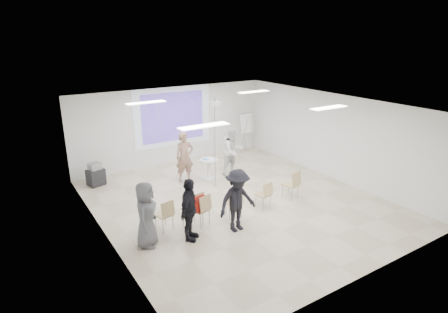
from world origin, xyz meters
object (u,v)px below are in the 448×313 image
player_right (233,148)px  chair_right_far (293,183)px  chair_center (234,200)px  audience_mid (237,197)px  laptop (200,208)px  audience_outer (146,211)px  player_left (185,154)px  flipchart_easel (247,123)px  chair_far_left (165,213)px  chair_right_inner (265,193)px  chair_left_inner (202,207)px  av_cart (96,175)px  chair_left_mid (195,207)px  audience_left (189,206)px  pedestal_table (209,168)px

player_right → chair_right_far: player_right is taller
chair_center → audience_mid: size_ratio=0.47×
laptop → audience_outer: audience_outer is taller
player_left → flipchart_easel: size_ratio=1.15×
chair_center → chair_far_left: bearing=-175.4°
chair_right_inner → laptop: chair_right_inner is taller
player_left → chair_left_inner: bearing=-101.9°
chair_far_left → audience_outer: size_ratio=0.46×
player_right → laptop: (-2.89, -2.68, -0.50)m
chair_right_inner → laptop: size_ratio=2.43×
chair_far_left → chair_right_inner: size_ratio=1.06×
chair_far_left → av_cart: bearing=86.7°
audience_mid → audience_outer: size_ratio=1.04×
chair_left_mid → chair_right_far: 3.40m
laptop → chair_right_inner: bearing=158.9°
chair_left_mid → chair_far_left: bearing=151.4°
chair_right_far → laptop: size_ratio=2.78×
chair_center → laptop: chair_center is taller
player_left → audience_left: bearing=-108.3°
av_cart → audience_left: bearing=-94.5°
pedestal_table → audience_left: audience_left is taller
pedestal_table → audience_mid: (-1.18, -3.49, 0.53)m
chair_left_mid → chair_left_inner: (0.20, -0.05, -0.05)m
player_left → chair_center: player_left is taller
audience_outer → av_cart: size_ratio=2.31×
chair_center → flipchart_easel: bearing=66.9°
player_right → laptop: player_right is taller
chair_left_mid → laptop: 0.21m
chair_left_mid → chair_left_inner: 0.21m
laptop → audience_outer: size_ratio=0.18×
player_right → chair_left_inner: bearing=-140.8°
player_right → chair_left_inner: (-2.87, -2.78, -0.45)m
chair_far_left → audience_outer: (-0.68, -0.42, 0.42)m
chair_right_far → av_cart: chair_right_far is taller
pedestal_table → player_left: size_ratio=0.39×
player_right → chair_right_far: (0.34, -2.80, -0.44)m
chair_right_far → pedestal_table: bearing=102.8°
chair_right_inner → audience_outer: bearing=171.6°
audience_mid → laptop: bearing=128.0°
pedestal_table → chair_right_far: bearing=-64.2°
chair_left_mid → flipchart_easel: bearing=33.2°
chair_right_inner → audience_outer: 3.73m
pedestal_table → audience_left: bearing=-127.1°
player_right → chair_far_left: 4.56m
audience_left → flipchart_easel: audience_left is taller
player_right → audience_left: size_ratio=1.05×
chair_far_left → chair_center: size_ratio=0.95×
audience_mid → player_left: bearing=81.2°
chair_left_mid → chair_center: (1.18, -0.13, -0.06)m
pedestal_table → audience_outer: size_ratio=0.42×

